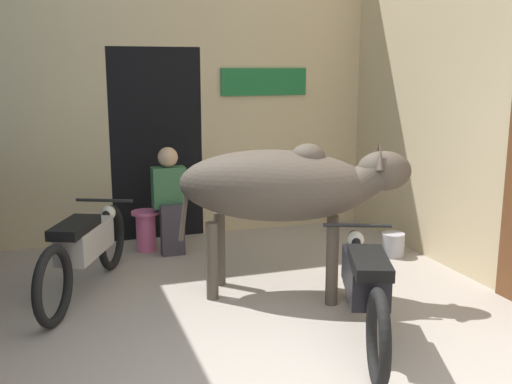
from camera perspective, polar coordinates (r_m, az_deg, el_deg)
The scene contains 8 objects.
wall_back_with_doorway at distance 7.60m, azimuth -8.04°, elevation 8.60°, with size 4.65×0.93×3.92m.
wall_right_with_door at distance 6.45m, azimuth 19.49°, elevation 9.80°, with size 0.22×4.14×3.92m.
cow at distance 5.39m, azimuth 2.63°, elevation 0.51°, with size 2.09×1.37×1.44m.
motorcycle_near at distance 4.74m, azimuth 10.30°, elevation -8.57°, with size 0.90×1.97×0.77m.
motorcycle_far at distance 5.77m, azimuth -15.96°, elevation -5.06°, with size 0.97×1.95×0.79m.
shopkeeper_seated at distance 6.82m, azimuth -8.22°, elevation -0.40°, with size 0.37×0.34×1.21m.
plastic_stool at distance 7.01m, azimuth -10.45°, elevation -3.53°, with size 0.32×0.32×0.47m.
bucket at distance 6.91m, azimuth 12.88°, elevation -4.90°, with size 0.26×0.26×0.26m.
Camera 1 is at (-1.54, -3.07, 2.08)m, focal length 42.00 mm.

